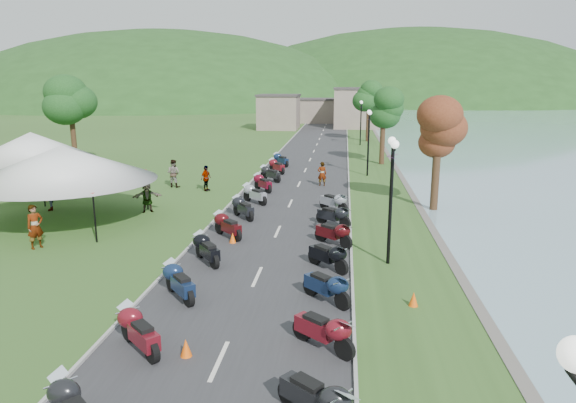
{
  "coord_description": "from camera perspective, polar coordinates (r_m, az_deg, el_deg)",
  "views": [
    {
      "loc": [
        3.11,
        -1.88,
        7.15
      ],
      "look_at": [
        0.4,
        23.02,
        1.3
      ],
      "focal_mm": 32.0,
      "sensor_mm": 36.0,
      "label": 1
    }
  ],
  "objects": [
    {
      "name": "hills_backdrop",
      "position": [
        202.03,
        5.43,
        11.06
      ],
      "size": [
        360.0,
        120.0,
        76.0
      ],
      "primitive_type": null,
      "color": "#285621",
      "rests_on": "ground"
    },
    {
      "name": "pedestrian_c",
      "position": [
        32.29,
        -24.92,
        -0.9
      ],
      "size": [
        1.01,
        1.37,
        1.96
      ],
      "primitive_type": "imported",
      "rotation": [
        0.0,
        0.0,
        5.15
      ],
      "color": "slate",
      "rests_on": "ground"
    },
    {
      "name": "moto_row_right",
      "position": [
        15.8,
        4.18,
        -11.58
      ],
      "size": [
        2.6,
        30.27,
        1.1
      ],
      "primitive_type": null,
      "color": "#331411",
      "rests_on": "ground"
    },
    {
      "name": "vendor_tent_main",
      "position": [
        28.82,
        -23.62,
        1.74
      ],
      "size": [
        6.29,
        6.29,
        4.0
      ],
      "primitive_type": null,
      "color": "white",
      "rests_on": "ground"
    },
    {
      "name": "tree_lakeside",
      "position": [
        30.04,
        16.26,
        5.65
      ],
      "size": [
        2.52,
        2.52,
        7.01
      ],
      "primitive_type": null,
      "color": "#225820",
      "rests_on": "ground"
    },
    {
      "name": "pedestrian_b",
      "position": [
        36.66,
        -12.54,
        1.58
      ],
      "size": [
        1.02,
        0.69,
        1.94
      ],
      "primitive_type": "imported",
      "rotation": [
        0.0,
        0.0,
        2.94
      ],
      "color": "slate",
      "rests_on": "ground"
    },
    {
      "name": "vendor_tent_side",
      "position": [
        37.48,
        -26.42,
        3.87
      ],
      "size": [
        5.23,
        5.23,
        4.0
      ],
      "primitive_type": null,
      "color": "white",
      "rests_on": "ground"
    },
    {
      "name": "moto_row_left",
      "position": [
        22.58,
        -7.71,
        -3.98
      ],
      "size": [
        2.6,
        48.01,
        1.1
      ],
      "primitive_type": null,
      "color": "#331411",
      "rests_on": "ground"
    },
    {
      "name": "road",
      "position": [
        42.6,
        1.94,
        3.49
      ],
      "size": [
        7.0,
        120.0,
        0.02
      ],
      "primitive_type": "cube",
      "color": "#333335",
      "rests_on": "ground"
    },
    {
      "name": "far_building",
      "position": [
        87.16,
        2.89,
        10.07
      ],
      "size": [
        18.0,
        16.0,
        5.0
      ],
      "primitive_type": "cube",
      "color": "gray",
      "rests_on": "ground"
    },
    {
      "name": "pedestrian_a",
      "position": [
        25.28,
        -26.06,
        -4.67
      ],
      "size": [
        0.83,
        0.89,
        1.97
      ],
      "primitive_type": "imported",
      "rotation": [
        0.0,
        0.0,
        1.0
      ],
      "color": "slate",
      "rests_on": "ground"
    },
    {
      "name": "traffic_cone_near",
      "position": [
        14.44,
        -11.28,
        -15.67
      ],
      "size": [
        0.33,
        0.33,
        0.51
      ],
      "primitive_type": "cone",
      "color": "#F2590C",
      "rests_on": "ground"
    }
  ]
}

